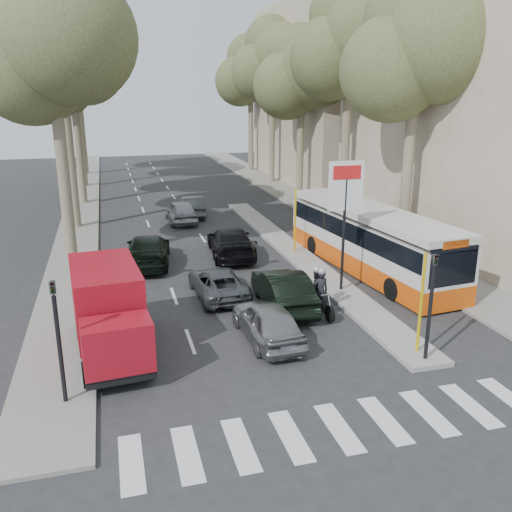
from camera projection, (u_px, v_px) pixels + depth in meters
The scene contains 31 objects.
ground at pixel (312, 354), 17.75m from camera, with size 120.00×120.00×0.00m, color #28282B.
sidewalk_right at pixel (300, 199), 42.97m from camera, with size 3.20×70.00×0.12m, color gray.
median_left at pixel (83, 203), 41.52m from camera, with size 2.40×64.00×0.12m, color gray.
traffic_island at pixel (294, 252), 28.70m from camera, with size 1.50×26.00×0.16m, color gray.
building_near at pixel (500, 77), 30.13m from camera, with size 11.00×18.00×18.00m, color beige.
building_far at pixel (339, 94), 50.71m from camera, with size 11.00×20.00×16.00m, color #B7A88E.
billboard at pixel (345, 208), 22.11m from camera, with size 1.50×12.10×5.60m.
traffic_light_island at pixel (432, 289), 16.47m from camera, with size 0.16×0.41×3.60m.
traffic_light_left at pixel (57, 321), 14.17m from camera, with size 0.16×0.41×3.60m.
tree_l_a at pixel (53, 41), 23.89m from camera, with size 7.40×7.20×14.10m.
tree_l_b at pixel (61, 40), 31.04m from camera, with size 7.40×7.20×14.88m.
tree_l_c at pixel (73, 65), 38.77m from camera, with size 7.40×7.20×13.71m.
tree_l_d at pixel (74, 48), 45.62m from camera, with size 7.40×7.20×15.66m.
tree_l_e at pixel (78, 65), 53.28m from camera, with size 7.40×7.20×14.49m.
tree_r_a at pixel (419, 46), 26.37m from camera, with size 7.40×7.20×14.10m.
tree_r_b at pixel (352, 38), 33.47m from camera, with size 7.40×7.20×15.27m.
tree_r_c at pixel (303, 72), 41.30m from camera, with size 7.40×7.20×13.32m.
tree_r_d at pixel (274, 58), 48.30m from camera, with size 7.40×7.20×14.88m.
tree_r_e at pixel (252, 70), 55.91m from camera, with size 7.40×7.20×14.10m.
silver_hatchback at pixel (267, 321), 18.58m from camera, with size 1.64×4.08×1.39m, color #93969A.
dark_hatchback at pixel (283, 290), 21.37m from camera, with size 1.61×4.60×1.52m, color black.
queue_car_a at pixel (218, 283), 22.63m from camera, with size 1.93×4.18×1.16m, color #4D5054.
queue_car_b at pixel (231, 242), 28.10m from camera, with size 2.13×5.23×1.52m, color black.
queue_car_c at pixel (181, 211), 35.42m from camera, with size 1.75×4.34×1.48m, color gray.
queue_car_d at pixel (193, 206), 37.24m from camera, with size 1.45×4.17×1.37m, color #44474A.
queue_car_e at pixel (148, 250), 26.74m from camera, with size 2.08×5.13×1.49m, color black.
red_truck at pixel (109, 310), 17.39m from camera, with size 2.48×5.51×2.86m.
city_bus at pixel (369, 238), 25.62m from camera, with size 3.67×11.76×3.05m.
motorcycle at pixel (318, 291), 20.86m from camera, with size 0.83×2.24×1.91m.
pedestrian_near at pixel (402, 230), 29.76m from camera, with size 0.96×0.47×1.64m, color #45344E.
pedestrian_far at pixel (417, 230), 29.40m from camera, with size 1.16×0.52×1.80m, color brown.
Camera 1 is at (-6.03, -14.98, 8.25)m, focal length 38.00 mm.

